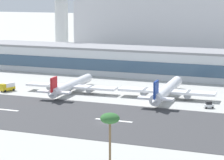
{
  "coord_description": "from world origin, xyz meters",
  "views": [
    {
      "loc": [
        57.08,
        -137.61,
        38.89
      ],
      "look_at": [
        -15.97,
        45.88,
        4.61
      ],
      "focal_mm": 82.38,
      "sensor_mm": 36.0,
      "label": 1
    }
  ],
  "objects_px": {
    "airliner_navy_tail_gate_1": "(166,91)",
    "palm_tree_1": "(110,120)",
    "control_tower": "(61,12)",
    "airliner_red_tail_gate_0": "(70,86)",
    "service_baggage_tug_1": "(209,105)",
    "distant_hotel_block": "(177,14)",
    "service_box_truck_0": "(7,87)",
    "terminal_building": "(153,62)"
  },
  "relations": [
    {
      "from": "terminal_building",
      "to": "airliner_navy_tail_gate_1",
      "type": "distance_m",
      "value": 51.39
    },
    {
      "from": "terminal_building",
      "to": "service_box_truck_0",
      "type": "distance_m",
      "value": 70.5
    },
    {
      "from": "airliner_red_tail_gate_0",
      "to": "service_baggage_tug_1",
      "type": "height_order",
      "value": "airliner_red_tail_gate_0"
    },
    {
      "from": "control_tower",
      "to": "airliner_red_tail_gate_0",
      "type": "distance_m",
      "value": 94.06
    },
    {
      "from": "airliner_red_tail_gate_0",
      "to": "service_baggage_tug_1",
      "type": "relative_size",
      "value": 11.48
    },
    {
      "from": "airliner_navy_tail_gate_1",
      "to": "palm_tree_1",
      "type": "distance_m",
      "value": 74.5
    },
    {
      "from": "service_baggage_tug_1",
      "to": "palm_tree_1",
      "type": "bearing_deg",
      "value": 49.93
    },
    {
      "from": "control_tower",
      "to": "service_box_truck_0",
      "type": "xyz_separation_m",
      "value": [
        19.72,
        -85.26,
        -25.47
      ]
    },
    {
      "from": "service_box_truck_0",
      "to": "airliner_red_tail_gate_0",
      "type": "bearing_deg",
      "value": 122.25
    },
    {
      "from": "service_box_truck_0",
      "to": "service_baggage_tug_1",
      "type": "relative_size",
      "value": 1.81
    },
    {
      "from": "airliner_red_tail_gate_0",
      "to": "service_baggage_tug_1",
      "type": "bearing_deg",
      "value": -100.11
    },
    {
      "from": "terminal_building",
      "to": "airliner_red_tail_gate_0",
      "type": "bearing_deg",
      "value": -109.71
    },
    {
      "from": "control_tower",
      "to": "airliner_navy_tail_gate_1",
      "type": "relative_size",
      "value": 0.95
    },
    {
      "from": "airliner_navy_tail_gate_1",
      "to": "service_box_truck_0",
      "type": "xyz_separation_m",
      "value": [
        -62.11,
        -8.69,
        -1.22
      ]
    },
    {
      "from": "service_box_truck_0",
      "to": "airliner_navy_tail_gate_1",
      "type": "bearing_deg",
      "value": 116.54
    },
    {
      "from": "terminal_building",
      "to": "palm_tree_1",
      "type": "distance_m",
      "value": 124.2
    },
    {
      "from": "terminal_building",
      "to": "control_tower",
      "type": "height_order",
      "value": "control_tower"
    },
    {
      "from": "control_tower",
      "to": "distant_hotel_block",
      "type": "distance_m",
      "value": 91.9
    },
    {
      "from": "terminal_building",
      "to": "service_baggage_tug_1",
      "type": "xyz_separation_m",
      "value": [
        37.07,
        -56.49,
        -5.39
      ]
    },
    {
      "from": "distant_hotel_block",
      "to": "service_box_truck_0",
      "type": "relative_size",
      "value": 20.94
    },
    {
      "from": "service_baggage_tug_1",
      "to": "terminal_building",
      "type": "bearing_deg",
      "value": -88.15
    },
    {
      "from": "service_box_truck_0",
      "to": "service_baggage_tug_1",
      "type": "bearing_deg",
      "value": 108.27
    },
    {
      "from": "distant_hotel_block",
      "to": "service_box_truck_0",
      "type": "distance_m",
      "value": 168.86
    },
    {
      "from": "airliner_red_tail_gate_0",
      "to": "airliner_navy_tail_gate_1",
      "type": "bearing_deg",
      "value": -89.34
    },
    {
      "from": "airliner_navy_tail_gate_1",
      "to": "service_baggage_tug_1",
      "type": "xyz_separation_m",
      "value": [
        17.44,
        -9.12,
        -1.96
      ]
    },
    {
      "from": "distant_hotel_block",
      "to": "airliner_navy_tail_gate_1",
      "type": "bearing_deg",
      "value": -76.6
    },
    {
      "from": "palm_tree_1",
      "to": "service_baggage_tug_1",
      "type": "bearing_deg",
      "value": 81.35
    },
    {
      "from": "service_box_truck_0",
      "to": "distant_hotel_block",
      "type": "bearing_deg",
      "value": -169.92
    },
    {
      "from": "control_tower",
      "to": "service_box_truck_0",
      "type": "bearing_deg",
      "value": -76.98
    },
    {
      "from": "airliner_navy_tail_gate_1",
      "to": "palm_tree_1",
      "type": "xyz_separation_m",
      "value": [
        7.61,
        -73.74,
        7.33
      ]
    },
    {
      "from": "airliner_red_tail_gate_0",
      "to": "distant_hotel_block",
      "type": "bearing_deg",
      "value": -3.56
    },
    {
      "from": "control_tower",
      "to": "service_baggage_tug_1",
      "type": "distance_m",
      "value": 133.73
    },
    {
      "from": "distant_hotel_block",
      "to": "airliner_navy_tail_gate_1",
      "type": "height_order",
      "value": "distant_hotel_block"
    },
    {
      "from": "service_baggage_tug_1",
      "to": "service_box_truck_0",
      "type": "bearing_deg",
      "value": -31.73
    },
    {
      "from": "terminal_building",
      "to": "control_tower",
      "type": "distance_m",
      "value": 71.79
    },
    {
      "from": "airliner_red_tail_gate_0",
      "to": "airliner_navy_tail_gate_1",
      "type": "xyz_separation_m",
      "value": [
        37.58,
        2.72,
        0.29
      ]
    },
    {
      "from": "service_baggage_tug_1",
      "to": "palm_tree_1",
      "type": "xyz_separation_m",
      "value": [
        -9.83,
        -64.63,
        9.29
      ]
    },
    {
      "from": "control_tower",
      "to": "airliner_navy_tail_gate_1",
      "type": "xyz_separation_m",
      "value": [
        81.83,
        -76.57,
        -24.25
      ]
    },
    {
      "from": "airliner_red_tail_gate_0",
      "to": "control_tower",
      "type": "bearing_deg",
      "value": 25.68
    },
    {
      "from": "control_tower",
      "to": "palm_tree_1",
      "type": "relative_size",
      "value": 3.61
    },
    {
      "from": "palm_tree_1",
      "to": "terminal_building",
      "type": "bearing_deg",
      "value": 102.68
    },
    {
      "from": "terminal_building",
      "to": "distant_hotel_block",
      "type": "bearing_deg",
      "value": 99.2
    }
  ]
}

